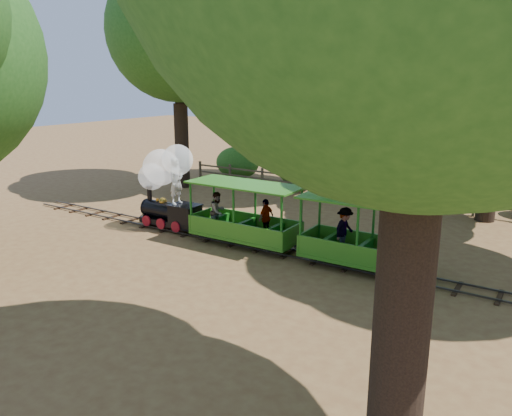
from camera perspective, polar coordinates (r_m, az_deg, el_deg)
The scene contains 12 objects.
ground at distance 16.19m, azimuth 0.71°, elevation -4.67°, with size 90.00×90.00×0.00m, color olive.
track at distance 16.16m, azimuth 0.72°, elevation -4.44°, with size 22.00×1.00×0.10m.
locomotive at distance 18.23m, azimuth -10.31°, elevation 3.10°, with size 2.78×1.31×3.19m.
carriage_front at distance 16.33m, azimuth -1.59°, elevation -1.43°, with size 3.80×1.55×1.98m.
carriage_rear at distance 14.57m, azimuth 12.04°, elevation -3.77°, with size 3.80×1.55×1.98m.
oak_nw at distance 25.43m, azimuth -8.90°, elevation 20.19°, with size 8.42×7.41×10.94m.
oak_nc at distance 24.95m, azimuth 9.11°, elevation 21.74°, with size 9.24×8.13×11.85m.
oak_ne at distance 20.75m, azimuth 26.49°, elevation 15.93°, with size 7.68×6.76×9.12m.
fence at distance 22.97m, azimuth 11.36°, elevation 2.31°, with size 18.10×0.10×1.00m.
shrub_west at distance 27.50m, azimuth -2.13°, elevation 5.19°, with size 2.53×1.94×1.75m, color #2D6B1E.
shrub_mid_w at distance 25.47m, azimuth 5.23°, elevation 4.53°, with size 2.69×2.07×1.86m, color #2D6B1E.
shrub_mid_e at distance 23.47m, azimuth 17.67°, elevation 2.74°, with size 2.34×1.80×1.62m, color #2D6B1E.
Camera 1 is at (8.09, -12.98, 5.31)m, focal length 35.00 mm.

